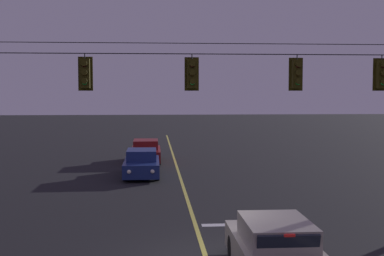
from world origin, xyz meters
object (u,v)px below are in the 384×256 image
Objects in this scene: traffic_light_right_inner at (297,74)px; car_waiting_near_lane at (275,250)px; traffic_light_centre at (192,74)px; traffic_light_left_inner at (85,73)px; car_oncoming_trailing at (146,152)px; traffic_light_rightmost at (382,74)px; car_oncoming_lead at (142,164)px.

car_waiting_near_lane is at bearing -109.83° from traffic_light_right_inner.
traffic_light_right_inner is at bearing 0.00° from traffic_light_centre.
traffic_light_left_inner and traffic_light_right_inner have the same top height.
traffic_light_right_inner is 0.28× the size of car_oncoming_trailing.
traffic_light_left_inner is 8.67m from car_waiting_near_lane.
car_waiting_near_lane is at bearing -131.79° from traffic_light_rightmost.
traffic_light_right_inner reaches higher than car_oncoming_trailing.
traffic_light_rightmost is 0.28× the size of car_oncoming_lead.
traffic_light_left_inner is 0.28× the size of car_waiting_near_lane.
car_oncoming_trailing is (1.76, 15.36, -4.33)m from traffic_light_left_inner.
traffic_light_centre and traffic_light_rightmost have the same top height.
car_oncoming_lead is (-3.46, 15.31, -0.00)m from car_waiting_near_lane.
traffic_light_left_inner is 1.00× the size of traffic_light_rightmost.
traffic_light_right_inner is 12.00m from car_oncoming_lead.
traffic_light_right_inner is at bearing 0.00° from traffic_light_left_inner.
traffic_light_rightmost reaches higher than car_oncoming_lead.
traffic_light_rightmost is at bearing 48.21° from car_waiting_near_lane.
traffic_light_right_inner is at bearing 70.17° from car_waiting_near_lane.
car_waiting_near_lane and car_oncoming_lead have the same top height.
traffic_light_centre is 10.86m from car_oncoming_lead.
car_waiting_near_lane and car_oncoming_trailing have the same top height.
traffic_light_right_inner is 16.82m from car_oncoming_trailing.
car_oncoming_lead is (-8.41, 9.77, -4.33)m from traffic_light_rightmost.
traffic_light_rightmost reaches higher than car_waiting_near_lane.
car_oncoming_lead is at bearing 80.59° from traffic_light_left_inner.
car_waiting_near_lane is 0.98× the size of car_oncoming_trailing.
traffic_light_left_inner is at bearing 180.00° from traffic_light_right_inner.
car_oncoming_trailing is (0.14, 5.58, 0.00)m from car_oncoming_lead.
car_waiting_near_lane is (5.08, -5.53, -4.33)m from traffic_light_left_inner.
traffic_light_left_inner is at bearing -96.54° from car_oncoming_trailing.
traffic_light_rightmost is (10.03, 0.00, 0.00)m from traffic_light_left_inner.
traffic_light_right_inner is at bearing -70.90° from car_oncoming_trailing.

